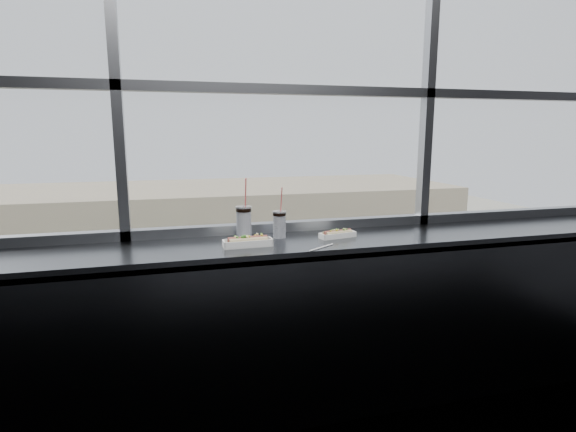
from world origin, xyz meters
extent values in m
plane|color=black|center=(0.00, 1.50, 0.55)|extent=(6.00, 0.00, 6.00)
plane|color=silver|center=(0.00, 1.52, 2.30)|extent=(6.00, 0.00, 6.00)
cube|color=#565A5F|center=(0.00, 1.23, 1.07)|extent=(6.00, 0.55, 0.06)
cube|color=#565A5F|center=(0.00, 0.97, 0.55)|extent=(6.00, 0.04, 1.04)
cube|color=white|center=(-0.32, 1.15, 1.10)|extent=(0.28, 0.10, 0.01)
cube|color=white|center=(-0.32, 1.15, 1.12)|extent=(0.28, 0.10, 0.04)
cylinder|color=tan|center=(-0.32, 1.15, 1.13)|extent=(0.22, 0.05, 0.05)
cylinder|color=brown|center=(-0.32, 1.15, 1.14)|extent=(0.23, 0.04, 0.03)
cube|color=white|center=(0.25, 1.22, 1.10)|extent=(0.24, 0.12, 0.01)
cube|color=white|center=(0.25, 1.22, 1.12)|extent=(0.24, 0.12, 0.03)
cylinder|color=tan|center=(0.25, 1.22, 1.12)|extent=(0.18, 0.07, 0.04)
cylinder|color=brown|center=(0.25, 1.22, 1.14)|extent=(0.19, 0.06, 0.03)
cylinder|color=white|center=(-0.30, 1.38, 1.19)|extent=(0.09, 0.09, 0.18)
cylinder|color=black|center=(-0.30, 1.38, 1.27)|extent=(0.10, 0.10, 0.02)
cylinder|color=silver|center=(-0.30, 1.38, 1.29)|extent=(0.10, 0.10, 0.01)
cylinder|color=#ED5455|center=(-0.29, 1.37, 1.37)|extent=(0.01, 0.05, 0.19)
cylinder|color=white|center=(-0.09, 1.32, 1.18)|extent=(0.08, 0.08, 0.16)
cylinder|color=black|center=(-0.09, 1.32, 1.25)|extent=(0.08, 0.08, 0.02)
cylinder|color=silver|center=(-0.09, 1.32, 1.26)|extent=(0.09, 0.09, 0.01)
cylinder|color=#ED5455|center=(-0.08, 1.31, 1.33)|extent=(0.01, 0.04, 0.16)
cylinder|color=white|center=(0.07, 1.01, 1.10)|extent=(0.18, 0.12, 0.01)
ellipsoid|color=silver|center=(-0.39, 1.21, 1.11)|extent=(0.08, 0.06, 0.02)
plane|color=beige|center=(0.00, 45.00, -11.00)|extent=(120.00, 120.00, 0.00)
cube|color=black|center=(0.00, 21.50, -10.97)|extent=(80.00, 10.00, 0.06)
cube|color=beige|center=(0.00, 29.50, -10.98)|extent=(80.00, 6.00, 0.04)
cube|color=#C0AE8C|center=(0.00, 39.50, -7.00)|extent=(50.00, 14.00, 8.00)
imported|color=#5A1424|center=(1.46, 17.50, -10.01)|extent=(2.61, 5.67, 1.85)
imported|color=#700505|center=(3.81, 25.50, -9.95)|extent=(2.52, 5.95, 1.98)
imported|color=white|center=(6.11, 17.50, -9.88)|extent=(2.85, 6.45, 2.12)
imported|color=navy|center=(12.80, 17.50, -10.01)|extent=(2.69, 5.70, 1.85)
imported|color=white|center=(13.84, 25.50, -9.79)|extent=(3.44, 7.12, 2.30)
imported|color=#383737|center=(-6.14, 17.50, -10.01)|extent=(2.95, 5.81, 1.86)
imported|color=#66605B|center=(-7.15, 29.27, -9.86)|extent=(0.73, 0.98, 2.20)
imported|color=#66605B|center=(5.40, 30.45, -9.99)|extent=(0.86, 0.65, 1.94)
imported|color=#66605B|center=(-0.63, 30.36, -10.04)|extent=(0.61, 0.82, 1.84)
cylinder|color=#47382B|center=(-8.26, 29.50, -9.84)|extent=(0.23, 0.23, 2.31)
sphere|color=#3F7D37|center=(-8.26, 29.50, -7.72)|extent=(3.08, 3.08, 3.08)
cylinder|color=#47382B|center=(-0.09, 29.50, -9.72)|extent=(0.26, 0.26, 2.55)
sphere|color=#3F7D37|center=(-0.09, 29.50, -7.38)|extent=(3.40, 3.40, 3.40)
cylinder|color=#47382B|center=(11.27, 29.50, -9.96)|extent=(0.21, 0.21, 2.09)
sphere|color=#3F7D37|center=(11.27, 29.50, -8.04)|extent=(2.78, 2.78, 2.78)
camera|label=1|loc=(-0.75, -1.29, 1.73)|focal=28.00mm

